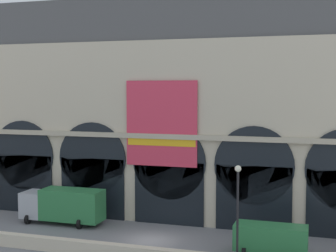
% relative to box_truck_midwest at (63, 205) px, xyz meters
% --- Properties ---
extents(ground_plane, '(200.00, 200.00, 0.00)m').
position_rel_box_truck_midwest_xyz_m(ground_plane, '(9.01, -2.31, -1.70)').
color(ground_plane, slate).
extents(quay_parapet_wall, '(90.00, 0.70, 0.97)m').
position_rel_box_truck_midwest_xyz_m(quay_parapet_wall, '(9.01, -6.79, -1.21)').
color(quay_parapet_wall, beige).
rests_on(quay_parapet_wall, ground).
extents(station_building, '(45.98, 4.94, 20.28)m').
position_rel_box_truck_midwest_xyz_m(station_building, '(9.04, 4.96, 8.11)').
color(station_building, beige).
rests_on(station_building, ground).
extents(box_truck_midwest, '(7.50, 2.91, 3.12)m').
position_rel_box_truck_midwest_xyz_m(box_truck_midwest, '(0.00, 0.00, 0.00)').
color(box_truck_midwest, '#ADB2B7').
rests_on(box_truck_midwest, ground).
extents(van_mideast, '(5.20, 2.48, 2.20)m').
position_rel_box_truck_midwest_xyz_m(van_mideast, '(18.43, -2.92, -0.45)').
color(van_mideast, '#2D7A42').
rests_on(van_mideast, ground).
extents(street_lamp_quayside, '(0.44, 0.44, 6.90)m').
position_rel_box_truck_midwest_xyz_m(street_lamp_quayside, '(16.53, -5.99, 2.71)').
color(street_lamp_quayside, black).
rests_on(street_lamp_quayside, ground).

